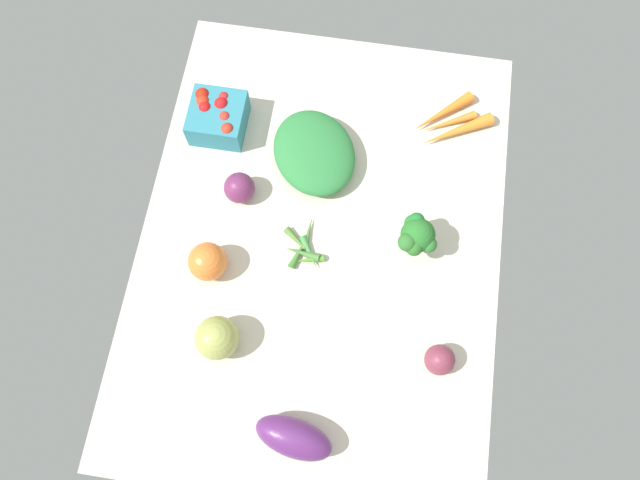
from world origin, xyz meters
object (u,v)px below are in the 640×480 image
Objects in this scene: eggplant at (294,438)px; berry_basket at (217,116)px; red_onion_near_basket at (440,360)px; red_onion_center at (239,188)px; leafy_greens_clump at (314,153)px; heirloom_tomato_orange at (208,262)px; broccoli_head at (417,236)px; heirloom_tomato_green at (217,338)px; carrot_bunch at (450,123)px; okra_pile at (304,249)px.

berry_basket is (64.12, 28.00, 0.33)cm from eggplant.
eggplant is at bearing 125.94° from red_onion_near_basket.
leafy_greens_clump is at bearing -53.23° from red_onion_center.
heirloom_tomato_orange is at bearing 148.09° from leafy_greens_clump.
heirloom_tomato_orange reaches higher than leafy_greens_clump.
leafy_greens_clump is at bearing -102.89° from berry_basket.
red_onion_center is (6.48, 38.00, -3.58)cm from broccoli_head.
red_onion_near_basket is at bearing -133.40° from eggplant.
heirloom_tomato_green is at bearing -168.01° from berry_basket.
heirloom_tomato_orange is at bearing 131.47° from carrot_bunch.
heirloom_tomato_green is at bearing -31.17° from eggplant.
eggplant is 2.48× the size of red_onion_near_basket.
heirloom_tomato_orange is 0.67× the size of berry_basket.
heirloom_tomato_green is 25.74cm from okra_pile.
leafy_greens_clump reaches higher than okra_pile.
carrot_bunch is (40.98, -46.36, -2.62)cm from heirloom_tomato_orange.
eggplant is 52.12cm from red_onion_center.
eggplant is 31.55cm from red_onion_near_basket.
heirloom_tomato_orange is 33.63cm from berry_basket.
eggplant is 69.97cm from berry_basket.
okra_pile is (19.02, 29.81, -2.18)cm from red_onion_near_basket.
heirloom_tomato_green is at bearing -160.83° from heirloom_tomato_orange.
broccoli_head is 1.24× the size of heirloom_tomato_green.
eggplant is 0.70× the size of leafy_greens_clump.
broccoli_head is 42.55cm from heirloom_tomato_orange.
red_onion_near_basket is (-29.65, -45.46, -0.32)cm from red_onion_center.
leafy_greens_clump is at bearing 3.20° from okra_pile.
heirloom_tomato_orange is 0.43× the size of carrot_bunch.
broccoli_head reaches higher than berry_basket.
carrot_bunch is at bearing -48.53° from heirloom_tomato_orange.
carrot_bunch is at bearing 2.29° from red_onion_near_basket.
heirloom_tomato_orange is at bearing -42.70° from eggplant.
broccoli_head reaches higher than carrot_bunch.
red_onion_center is at bearing 56.88° from red_onion_near_basket.
heirloom_tomato_green is at bearing 125.74° from broccoli_head.
heirloom_tomato_green is at bearing -176.17° from red_onion_center.
carrot_bunch is 44.09cm from okra_pile.
berry_basket is at bearing -55.75° from eggplant.
berry_basket is (15.95, 8.08, 0.55)cm from red_onion_center.
eggplant is (-30.86, -22.96, -0.44)cm from heirloom_tomato_orange.
broccoli_head is 44.23cm from heirloom_tomato_green.
red_onion_center reaches higher than okra_pile.
heirloom_tomato_green is (-55.95, 41.16, 2.95)cm from carrot_bunch.
leafy_greens_clump is 1.78× the size of berry_basket.
heirloom_tomato_green reaches higher than berry_basket.
carrot_bunch is (71.84, -23.40, -2.17)cm from eggplant.
heirloom_tomato_orange is 1.33× the size of red_onion_near_basket.
broccoli_head reaches higher than red_onion_center.
heirloom_tomato_orange is at bearing 170.02° from red_onion_center.
broccoli_head is at bearing -54.26° from heirloom_tomato_green.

